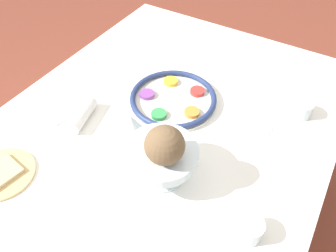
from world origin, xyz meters
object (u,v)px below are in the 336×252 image
object	(u,v)px
seder_plate	(173,99)
fruit_stand	(161,156)
cup_far	(301,109)
orange_fruit	(161,147)
cup_near	(249,229)
wine_glass	(132,124)
coconut	(165,145)
bread_plate	(2,173)
napkin_roll	(82,115)

from	to	relation	value
seder_plate	fruit_stand	bearing A→B (deg)	24.33
seder_plate	cup_far	bearing A→B (deg)	112.38
orange_fruit	cup_near	bearing A→B (deg)	85.18
wine_glass	coconut	world-z (taller)	coconut
bread_plate	napkin_roll	world-z (taller)	napkin_roll
orange_fruit	napkin_roll	xyz separation A→B (m)	(-0.08, -0.36, -0.13)
cup_far	seder_plate	bearing A→B (deg)	-67.62
seder_plate	coconut	bearing A→B (deg)	26.50
cup_far	cup_near	bearing A→B (deg)	0.80
coconut	cup_near	xyz separation A→B (m)	(0.03, 0.26, -0.14)
seder_plate	bread_plate	world-z (taller)	seder_plate
cup_far	orange_fruit	bearing A→B (deg)	-28.53
fruit_stand	bread_plate	world-z (taller)	fruit_stand
cup_far	wine_glass	bearing A→B (deg)	-46.40
wine_glass	orange_fruit	world-z (taller)	orange_fruit
wine_glass	napkin_roll	bearing A→B (deg)	-88.09
cup_far	coconut	bearing A→B (deg)	-27.86
wine_glass	cup_near	distance (m)	0.44
fruit_stand	cup_far	distance (m)	0.54
wine_glass	orange_fruit	size ratio (longest dim) A/B	1.39
bread_plate	napkin_roll	bearing A→B (deg)	170.06
wine_glass	fruit_stand	xyz separation A→B (m)	(0.06, 0.14, 0.00)
cup_near	cup_far	size ratio (longest dim) A/B	1.00
napkin_roll	cup_near	distance (m)	0.64
wine_glass	bread_plate	xyz separation A→B (m)	(0.30, -0.26, -0.08)
fruit_stand	cup_near	distance (m)	0.29
fruit_stand	coconut	xyz separation A→B (m)	(0.02, 0.02, 0.08)
wine_glass	seder_plate	bearing A→B (deg)	177.22
fruit_stand	cup_near	xyz separation A→B (m)	(0.05, 0.28, -0.06)
orange_fruit	coconut	xyz separation A→B (m)	(-0.00, 0.01, 0.01)
napkin_roll	wine_glass	bearing A→B (deg)	91.91
bread_plate	napkin_roll	distance (m)	0.30
napkin_roll	cup_near	bearing A→B (deg)	81.12
coconut	cup_near	world-z (taller)	coconut
seder_plate	coconut	distance (m)	0.38
seder_plate	cup_near	distance (m)	0.53
fruit_stand	bread_plate	xyz separation A→B (m)	(0.24, -0.40, -0.08)
coconut	napkin_roll	xyz separation A→B (m)	(-0.07, -0.37, -0.14)
seder_plate	cup_near	bearing A→B (deg)	50.93
wine_glass	fruit_stand	world-z (taller)	wine_glass
coconut	bread_plate	world-z (taller)	coconut
wine_glass	cup_near	bearing A→B (deg)	76.06
coconut	fruit_stand	bearing A→B (deg)	-129.58
seder_plate	fruit_stand	world-z (taller)	fruit_stand
napkin_roll	cup_near	xyz separation A→B (m)	(0.10, 0.63, 0.00)
orange_fruit	coconut	world-z (taller)	coconut
napkin_roll	cup_far	distance (m)	0.75
bread_plate	cup_near	bearing A→B (deg)	106.01
seder_plate	napkin_roll	size ratio (longest dim) A/B	2.05
coconut	bread_plate	size ratio (longest dim) A/B	0.55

